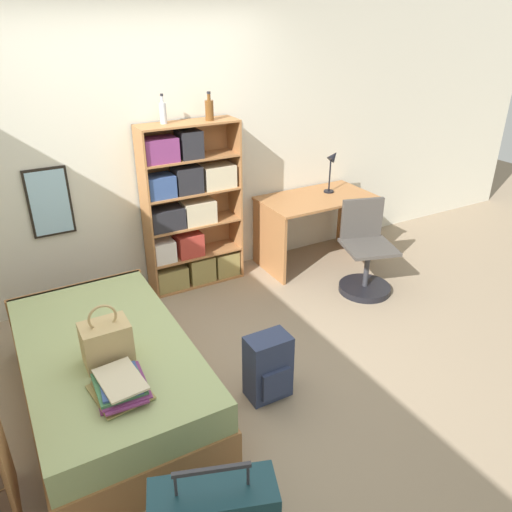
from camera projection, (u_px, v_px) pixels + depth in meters
name	position (u px, v px, depth m)	size (l,w,h in m)	color
ground_plane	(213.00, 368.00, 3.78)	(14.00, 14.00, 0.00)	gray
wall_back	(136.00, 154.00, 4.37)	(10.00, 0.09, 2.60)	beige
bed	(109.00, 373.00, 3.36)	(1.04, 1.84, 0.48)	#A36B3D
handbag	(107.00, 343.00, 3.02)	(0.28, 0.21, 0.41)	tan
book_stack_on_bed	(120.00, 386.00, 2.80)	(0.33, 0.38, 0.10)	#7A336B
bookcase	(188.00, 214.00, 4.64)	(0.91, 0.28, 1.57)	#A36B3D
bottle_green	(163.00, 112.00, 4.19)	(0.06, 0.06, 0.25)	#B7BCC1
bottle_brown	(209.00, 109.00, 4.32)	(0.07, 0.07, 0.24)	brown
desk	(315.00, 217.00, 5.18)	(1.16, 0.65, 0.72)	#A36B3D
desk_lamp	(332.00, 164.00, 5.10)	(0.15, 0.11, 0.44)	black
desk_chair	(365.00, 263.00, 4.73)	(0.56, 0.56, 0.87)	black
backpack	(268.00, 367.00, 3.41)	(0.30, 0.22, 0.48)	#2D3856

